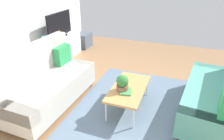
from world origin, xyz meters
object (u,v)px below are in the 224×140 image
(coffee_table, at_px, (129,89))
(potted_plant, at_px, (122,83))
(storage_trunk, at_px, (84,40))
(bottle_0, at_px, (57,36))
(couch_beige, at_px, (46,82))
(vase_1, at_px, (49,37))
(bottle_1, at_px, (59,34))
(tv, at_px, (59,25))
(vase_0, at_px, (45,40))
(table_book_0, at_px, (126,91))
(couch_green, at_px, (218,94))
(tv_console, at_px, (61,48))

(coffee_table, relative_size, potted_plant, 3.82)
(storage_trunk, height_order, potted_plant, potted_plant)
(storage_trunk, distance_m, bottle_0, 1.38)
(couch_beige, height_order, vase_1, couch_beige)
(coffee_table, height_order, bottle_1, bottle_1)
(couch_beige, xyz_separation_m, bottle_0, (1.73, 0.91, 0.28))
(tv, xyz_separation_m, storage_trunk, (1.10, -0.08, -0.73))
(vase_0, height_order, bottle_0, vase_0)
(couch_beige, bearing_deg, table_book_0, 100.81)
(coffee_table, distance_m, potted_plant, 0.23)
(couch_green, xyz_separation_m, bottle_1, (1.18, 3.74, 0.30))
(potted_plant, bearing_deg, tv_console, 53.83)
(table_book_0, height_order, vase_1, vase_1)
(table_book_0, distance_m, vase_0, 2.67)
(tv, bearing_deg, couch_green, -108.47)
(vase_0, height_order, vase_1, vase_0)
(tv_console, relative_size, bottle_1, 6.99)
(vase_0, bearing_deg, potted_plant, -115.05)
(couch_green, relative_size, bottle_1, 9.89)
(couch_green, bearing_deg, bottle_1, 78.87)
(couch_beige, distance_m, couch_green, 2.91)
(couch_beige, relative_size, bottle_1, 9.60)
(storage_trunk, bearing_deg, vase_0, 174.90)
(vase_0, relative_size, bottle_1, 0.86)
(vase_0, height_order, bottle_1, bottle_1)
(storage_trunk, xyz_separation_m, potted_plant, (-2.77, -2.19, 0.34))
(potted_plant, bearing_deg, table_book_0, -106.82)
(tv, bearing_deg, tv_console, 90.00)
(vase_0, distance_m, bottle_1, 0.51)
(storage_trunk, distance_m, table_book_0, 3.60)
(couch_green, bearing_deg, couch_beige, 109.57)
(tv, xyz_separation_m, vase_1, (-0.38, 0.07, -0.23))
(tv_console, relative_size, tv, 1.40)
(tv, xyz_separation_m, potted_plant, (-1.67, -2.27, -0.39))
(potted_plant, height_order, vase_1, vase_1)
(couch_beige, xyz_separation_m, storage_trunk, (3.02, 0.85, -0.22))
(tv_console, bearing_deg, table_book_0, -125.69)
(vase_0, distance_m, bottle_0, 0.40)
(potted_plant, height_order, bottle_1, bottle_1)
(vase_1, bearing_deg, coffee_table, -115.54)
(tv, distance_m, vase_1, 0.45)
(couch_beige, relative_size, coffee_table, 1.75)
(vase_1, bearing_deg, potted_plant, -118.91)
(coffee_table, distance_m, vase_0, 2.62)
(couch_beige, distance_m, coffee_table, 1.47)
(couch_green, xyz_separation_m, storage_trunk, (2.36, 3.68, -0.22))
(table_book_0, relative_size, bottle_1, 1.20)
(tv_console, bearing_deg, vase_1, 172.53)
(tv_console, bearing_deg, coffee_table, -122.99)
(tv_console, xyz_separation_m, bottle_1, (-0.07, -0.04, 0.42))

